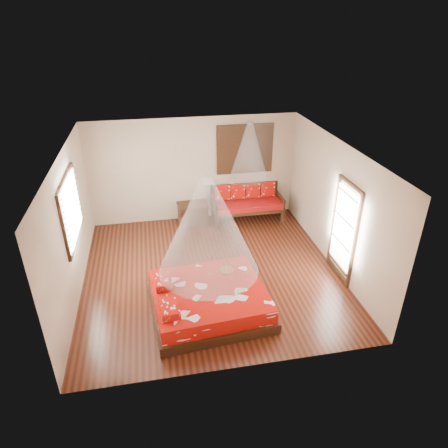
{
  "coord_description": "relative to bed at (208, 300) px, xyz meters",
  "views": [
    {
      "loc": [
        -1.09,
        -7.26,
        5.1
      ],
      "look_at": [
        0.31,
        0.05,
        1.15
      ],
      "focal_mm": 32.0,
      "sensor_mm": 36.0,
      "label": 1
    }
  ],
  "objects": [
    {
      "name": "shutter_panel",
      "position": [
        1.63,
        3.99,
        1.65
      ],
      "size": [
        1.52,
        0.06,
        1.32
      ],
      "color": "black",
      "rests_on": "wall_back"
    },
    {
      "name": "window_left",
      "position": [
        -2.46,
        1.47,
        1.45
      ],
      "size": [
        0.1,
        1.74,
        1.34
      ],
      "color": "black",
      "rests_on": "wall_left"
    },
    {
      "name": "glazed_door",
      "position": [
        2.97,
        0.67,
        0.82
      ],
      "size": [
        0.08,
        1.02,
        2.16
      ],
      "color": "black",
      "rests_on": "floor"
    },
    {
      "name": "bed",
      "position": [
        0.0,
        0.0,
        0.0
      ],
      "size": [
        2.32,
        2.13,
        0.64
      ],
      "rotation": [
        0.0,
        0.0,
        0.08
      ],
      "color": "black",
      "rests_on": "floor"
    },
    {
      "name": "storage_chest",
      "position": [
        0.15,
        3.72,
        0.02
      ],
      "size": [
        0.83,
        0.63,
        0.54
      ],
      "rotation": [
        0.0,
        0.0,
        0.07
      ],
      "color": "black",
      "rests_on": "floor"
    },
    {
      "name": "room",
      "position": [
        0.25,
        1.27,
        1.15
      ],
      "size": [
        5.54,
        5.54,
        2.84
      ],
      "color": "black",
      "rests_on": "ground"
    },
    {
      "name": "daybed",
      "position": [
        1.63,
        3.66,
        0.27
      ],
      "size": [
        1.91,
        0.85,
        0.97
      ],
      "color": "black",
      "rests_on": "floor"
    },
    {
      "name": "mosquito_net_daybed",
      "position": [
        1.63,
        3.52,
        1.75
      ],
      "size": [
        1.01,
        1.01,
        1.5
      ],
      "primitive_type": "cone",
      "color": "white",
      "rests_on": "ceiling"
    },
    {
      "name": "mosquito_net_main",
      "position": [
        0.02,
        0.0,
        1.6
      ],
      "size": [
        1.81,
        1.81,
        1.8
      ],
      "primitive_type": "cone",
      "color": "white",
      "rests_on": "ceiling"
    },
    {
      "name": "wine_tray",
      "position": [
        0.46,
        0.53,
        0.31
      ],
      "size": [
        0.28,
        0.28,
        0.23
      ],
      "rotation": [
        0.0,
        0.0,
        0.01
      ],
      "color": "brown",
      "rests_on": "bed"
    }
  ]
}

